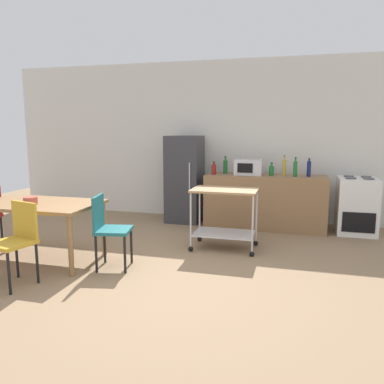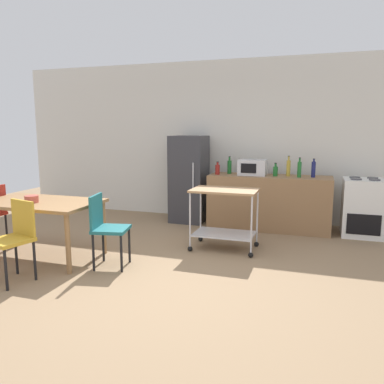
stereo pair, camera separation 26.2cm
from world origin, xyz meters
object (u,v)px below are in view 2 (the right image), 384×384
Objects in this scene: bottle_sesame_oil at (313,169)px; kitchen_cart at (224,209)px; bottle_olive_oil at (229,167)px; bottle_vinegar at (299,169)px; chair_mustard at (15,235)px; bottle_soy_sauce at (218,169)px; chair_teal at (106,225)px; microwave at (253,167)px; refrigerator at (189,179)px; bottle_soda at (288,168)px; bottle_sparkling_water at (275,171)px; fruit_bowl at (32,199)px; dining_table at (40,207)px; stove_oven at (362,207)px.

kitchen_cart is at bearing -130.43° from bottle_sesame_oil.
bottle_vinegar reaches higher than bottle_olive_oil.
chair_mustard is 3.43m from bottle_soy_sauce.
chair_mustard is 1.00m from chair_teal.
bottle_olive_oil is 0.95× the size of bottle_vinegar.
bottle_vinegar is (0.76, -0.08, 0.00)m from microwave.
bottle_soda is (1.74, -0.06, 0.26)m from refrigerator.
bottle_soda reaches higher than kitchen_cart.
refrigerator is at bearing 174.92° from bottle_vinegar.
bottle_sparkling_water is at bearing -4.97° from microwave.
bottle_soda is (1.16, 0.14, 0.05)m from bottle_soy_sauce.
chair_teal is (0.72, 0.69, 0.00)m from chair_mustard.
bottle_olive_oil is (0.95, 2.54, 0.51)m from chair_teal.
fruit_bowl is (-3.36, -2.52, -0.24)m from bottle_sesame_oil.
kitchen_cart is 3.00× the size of bottle_olive_oil.
bottle_soda is at bearing -3.05° from bottle_olive_oil.
chair_teal is 3.02m from bottle_sparkling_water.
kitchen_cart is 2.52m from fruit_bowl.
bottle_sesame_oil is (2.35, 2.45, 0.51)m from chair_teal.
chair_mustard is 4.05× the size of bottle_sparkling_water.
kitchen_cart is 4.11× the size of bottle_soy_sauce.
stove_oven reaches higher than dining_table.
stove_oven reaches higher than chair_teal.
chair_teal is at bearing -133.71° from bottle_sesame_oil.
bottle_sesame_oil reaches higher than bottle_sparkling_water.
refrigerator reaches higher than bottle_olive_oil.
bottle_sparkling_water is 0.65× the size of bottle_soda.
bottle_sparkling_water is 0.22m from bottle_soda.
bottle_vinegar is at bearing 1.09° from bottle_soy_sauce.
chair_teal is 2.79× the size of bottle_vinegar.
chair_teal is 2.93× the size of bottle_olive_oil.
stove_oven is (3.83, 3.16, -0.07)m from chair_mustard.
microwave is at bearing -4.56° from refrigerator.
bottle_soda is at bearing -49.67° from chair_teal.
fruit_bowl is (-0.03, -0.11, 0.12)m from dining_table.
microwave reaches higher than chair_teal.
kitchen_cart is 2.85× the size of bottle_vinegar.
bottle_soy_sauce is at bearing -177.15° from stove_oven.
refrigerator is 4.62× the size of bottle_soda.
chair_mustard is 4.02× the size of bottle_soy_sauce.
fruit_bowl is at bearing -104.86° from dining_table.
chair_teal is 1.93× the size of microwave.
bottle_vinegar is (0.93, 1.26, 0.46)m from kitchen_cart.
stove_oven is 1.01× the size of kitchen_cart.
bottle_vinegar is at bearing -53.42° from chair_teal.
bottle_olive_oil is 0.42m from microwave.
refrigerator is 7.05× the size of bottle_sparkling_water.
bottle_soy_sauce is at bearing -175.79° from bottle_sparkling_water.
dining_table is 1.63× the size of stove_oven.
chair_teal is at bearing -2.18° from dining_table.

